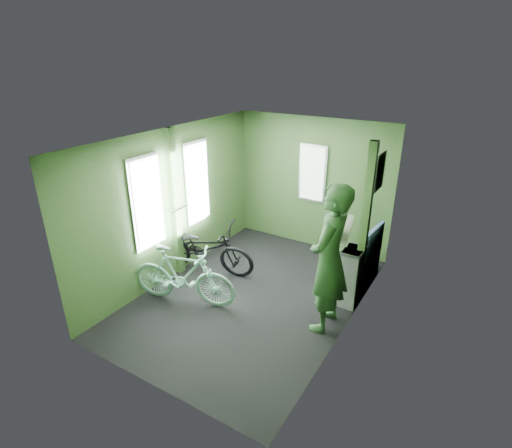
{
  "coord_description": "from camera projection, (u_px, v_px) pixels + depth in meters",
  "views": [
    {
      "loc": [
        2.59,
        -4.18,
        3.27
      ],
      "look_at": [
        0.0,
        0.1,
        1.1
      ],
      "focal_mm": 28.0,
      "sensor_mm": 36.0,
      "label": 1
    }
  ],
  "objects": [
    {
      "name": "waste_box",
      "position": [
        351.0,
        277.0,
        5.48
      ],
      "size": [
        0.25,
        0.35,
        0.85
      ],
      "primitive_type": "cube",
      "color": "gray",
      "rests_on": "ground"
    },
    {
      "name": "bicycle_black",
      "position": [
        205.0,
        271.0,
        6.45
      ],
      "size": [
        1.77,
        1.01,
        0.97
      ],
      "primitive_type": "imported",
      "rotation": [
        0.0,
        -0.19,
        1.74
      ],
      "color": "black",
      "rests_on": "ground"
    },
    {
      "name": "bicycle_mint",
      "position": [
        185.0,
        303.0,
        5.64
      ],
      "size": [
        1.6,
        0.92,
        0.95
      ],
      "primitive_type": "imported",
      "rotation": [
        0.0,
        -0.12,
        1.84
      ],
      "color": "#94D9C6",
      "rests_on": "ground"
    },
    {
      "name": "bench_seat",
      "position": [
        355.0,
        267.0,
        6.05
      ],
      "size": [
        0.55,
        0.91,
        0.92
      ],
      "rotation": [
        0.0,
        0.0,
        -0.08
      ],
      "color": "navy",
      "rests_on": "ground"
    },
    {
      "name": "room",
      "position": [
        251.0,
        202.0,
        5.3
      ],
      "size": [
        4.0,
        4.02,
        2.31
      ],
      "color": "black",
      "rests_on": "ground"
    },
    {
      "name": "passenger",
      "position": [
        329.0,
        259.0,
        4.82
      ],
      "size": [
        0.47,
        0.74,
        1.92
      ],
      "rotation": [
        0.0,
        0.0,
        -1.58
      ],
      "color": "#2A4D2A",
      "rests_on": "ground"
    }
  ]
}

